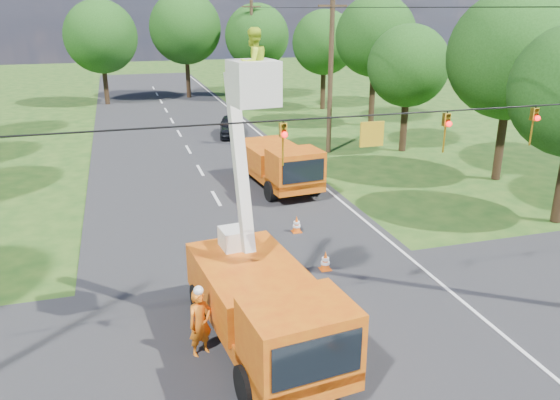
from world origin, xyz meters
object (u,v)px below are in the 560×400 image
object	(u,v)px
tree_far_a	(101,37)
traffic_cone_2	(325,261)
tree_far_c	(257,37)
tree_far_b	(185,28)
distant_car	(232,126)
traffic_cone_3	(297,224)
second_truck	(279,164)
tree_right_b	(512,56)
tree_right_d	(375,36)
tree_right_e	(324,43)
traffic_cone_6	(292,170)
ground_worker	(200,323)
bucket_truck	(264,292)
tree_right_c	(408,66)
pole_right_mid	(331,70)
pole_right_far	(252,48)

from	to	relation	value
tree_far_a	traffic_cone_2	bearing A→B (deg)	-79.26
tree_far_c	tree_far_b	bearing A→B (deg)	155.22
distant_car	traffic_cone_2	bearing A→B (deg)	-82.27
traffic_cone_3	second_truck	bearing A→B (deg)	80.53
tree_right_b	tree_right_d	bearing A→B (deg)	90.76
tree_right_e	traffic_cone_6	bearing A→B (deg)	-115.21
ground_worker	traffic_cone_3	bearing A→B (deg)	30.61
bucket_truck	traffic_cone_6	bearing A→B (deg)	63.28
second_truck	tree_right_c	bearing A→B (deg)	21.90
ground_worker	pole_right_mid	size ratio (longest dim) A/B	0.19
pole_right_mid	tree_right_e	size ratio (longest dim) A/B	1.16
pole_right_mid	pole_right_far	distance (m)	20.00
traffic_cone_3	pole_right_mid	distance (m)	14.28
ground_worker	tree_far_a	size ratio (longest dim) A/B	0.20
second_truck	tree_far_c	xyz separation A→B (m)	(6.11, 28.12, 4.80)
ground_worker	pole_right_far	xyz separation A→B (m)	(11.09, 39.17, 4.17)
distant_car	tree_far_a	bearing A→B (deg)	128.17
pole_right_mid	tree_right_d	world-z (taller)	pole_right_mid
ground_worker	tree_right_b	xyz separation A→B (m)	(17.59, 11.17, 5.50)
tree_right_e	tree_far_a	size ratio (longest dim) A/B	0.91
traffic_cone_3	traffic_cone_2	bearing A→B (deg)	-91.70
bucket_truck	tree_right_e	size ratio (longest dim) A/B	0.96
bucket_truck	ground_worker	distance (m)	1.85
tree_right_b	tree_right_e	world-z (taller)	tree_right_b
tree_far_a	tree_far_b	xyz separation A→B (m)	(8.00, 2.00, 0.62)
tree_right_c	second_truck	bearing A→B (deg)	-152.42
tree_far_a	tree_far_b	distance (m)	8.27
tree_right_b	tree_far_c	xyz separation A→B (m)	(-5.50, 30.00, -0.37)
bucket_truck	traffic_cone_6	xyz separation A→B (m)	(5.62, 15.03, -1.36)
traffic_cone_3	tree_right_d	xyz separation A→B (m)	(12.39, 19.01, 6.32)
bucket_truck	pole_right_mid	xyz separation A→B (m)	(9.44, 19.40, 3.38)
traffic_cone_6	tree_right_c	world-z (taller)	tree_right_c
second_truck	tree_far_a	world-z (taller)	tree_far_a
tree_right_b	traffic_cone_3	bearing A→B (deg)	-162.33
bucket_truck	tree_far_a	world-z (taller)	tree_far_a
tree_right_d	tree_far_a	xyz separation A→B (m)	(-19.80, 16.00, -0.49)
second_truck	traffic_cone_2	xyz separation A→B (m)	(-1.09, -9.41, -0.91)
distant_car	traffic_cone_3	bearing A→B (deg)	-82.58
ground_worker	tree_right_e	bearing A→B (deg)	39.93
traffic_cone_6	tree_right_b	size ratio (longest dim) A/B	0.07
traffic_cone_2	tree_right_b	xyz separation A→B (m)	(12.69, 7.53, 6.08)
pole_right_far	tree_far_a	distance (m)	13.87
tree_far_b	tree_right_e	bearing A→B (deg)	-42.80
traffic_cone_3	pole_right_far	distance (m)	32.93
traffic_cone_6	second_truck	bearing A→B (deg)	-126.30
distant_car	tree_right_e	bearing A→B (deg)	51.47
traffic_cone_3	tree_far_c	world-z (taller)	tree_far_c
tree_right_b	distant_car	bearing A→B (deg)	128.68
bucket_truck	pole_right_mid	size ratio (longest dim) A/B	0.83
distant_car	tree_far_b	world-z (taller)	tree_far_b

